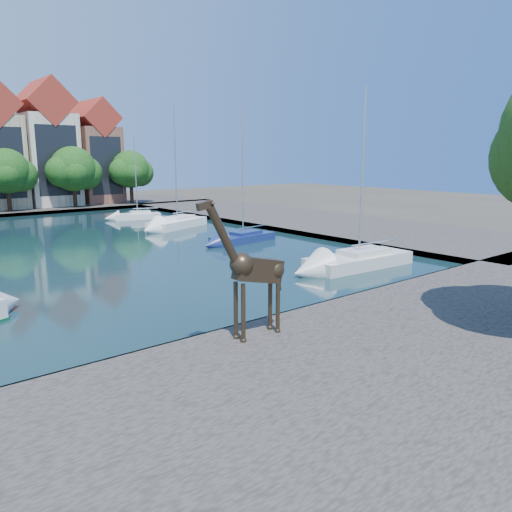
{
  "coord_description": "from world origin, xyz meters",
  "views": [
    {
      "loc": [
        -13.12,
        -15.33,
        7.18
      ],
      "look_at": [
        -0.22,
        0.45,
        3.06
      ],
      "focal_mm": 35.0,
      "sensor_mm": 36.0,
      "label": 1
    }
  ],
  "objects": [
    {
      "name": "far_tree_east",
      "position": [
        10.11,
        50.49,
        5.24
      ],
      "size": [
        7.54,
        5.8,
        7.84
      ],
      "color": "#332114",
      "rests_on": "far_quay"
    },
    {
      "name": "far_tree_mid_east",
      "position": [
        2.1,
        50.49,
        5.13
      ],
      "size": [
        7.02,
        5.4,
        7.52
      ],
      "color": "#332114",
      "rests_on": "far_quay"
    },
    {
      "name": "giraffe_statue",
      "position": [
        -1.99,
        -1.5,
        3.07
      ],
      "size": [
        3.65,
        0.64,
        5.22
      ],
      "color": "#332619",
      "rests_on": "near_quay"
    },
    {
      "name": "townhouse_east_mid",
      "position": [
        8.5,
        55.99,
        8.1
      ],
      "size": [
        6.43,
        9.18,
        16.65
      ],
      "color": "beige",
      "rests_on": "far_quay"
    },
    {
      "name": "sailboat_right_b",
      "position": [
        12.0,
        17.11,
        0.57
      ],
      "size": [
        6.13,
        2.87,
        10.82
      ],
      "color": "navy",
      "rests_on": "water_basin"
    },
    {
      "name": "water_basin",
      "position": [
        0.0,
        24.0,
        0.04
      ],
      "size": [
        38.0,
        50.0,
        0.08
      ],
      "primitive_type": "cube",
      "color": "black",
      "rests_on": "ground"
    },
    {
      "name": "ground",
      "position": [
        0.0,
        0.0,
        0.0
      ],
      "size": [
        160.0,
        160.0,
        0.0
      ],
      "primitive_type": "plane",
      "color": "#38332B",
      "rests_on": "ground"
    },
    {
      "name": "sailboat_right_a",
      "position": [
        12.0,
        4.88,
        0.68
      ],
      "size": [
        7.71,
        3.12,
        11.27
      ],
      "color": "silver",
      "rests_on": "water_basin"
    },
    {
      "name": "far_tree_far_east",
      "position": [
        18.09,
        50.49,
        5.08
      ],
      "size": [
        6.76,
        5.2,
        7.36
      ],
      "color": "#332114",
      "rests_on": "far_quay"
    },
    {
      "name": "sailboat_right_c",
      "position": [
        12.11,
        27.97,
        0.7
      ],
      "size": [
        7.29,
        4.83,
        11.85
      ],
      "color": "white",
      "rests_on": "water_basin"
    },
    {
      "name": "sailboat_right_d",
      "position": [
        12.0,
        36.56,
        0.6
      ],
      "size": [
        5.29,
        3.25,
        9.21
      ],
      "color": "silver",
      "rests_on": "water_basin"
    },
    {
      "name": "right_quay",
      "position": [
        25.0,
        24.0,
        0.25
      ],
      "size": [
        14.0,
        52.0,
        0.5
      ],
      "primitive_type": "cube",
      "color": "#49433F",
      "rests_on": "ground"
    },
    {
      "name": "near_quay",
      "position": [
        0.0,
        -7.0,
        0.25
      ],
      "size": [
        50.0,
        14.0,
        0.5
      ],
      "primitive_type": "cube",
      "color": "#49433F",
      "rests_on": "ground"
    },
    {
      "name": "townhouse_east_end",
      "position": [
        15.0,
        55.99,
        7.11
      ],
      "size": [
        5.44,
        9.18,
        14.43
      ],
      "color": "brown",
      "rests_on": "far_quay"
    }
  ]
}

